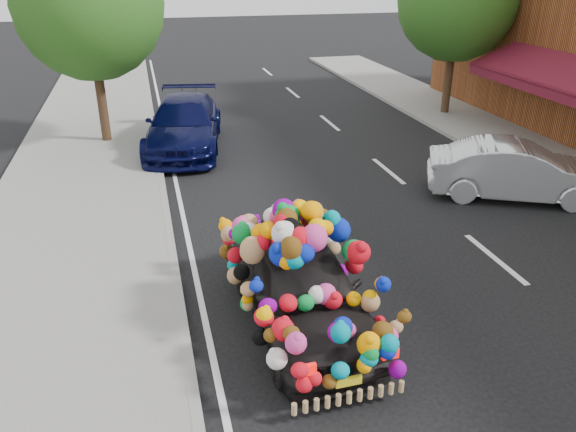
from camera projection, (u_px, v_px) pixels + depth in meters
name	position (u px, v px, depth m)	size (l,w,h in m)	color
ground	(314.00, 283.00, 9.88)	(100.00, 100.00, 0.00)	black
sidewalk	(55.00, 316.00, 8.88)	(4.00, 60.00, 0.12)	gray
kerb	(179.00, 299.00, 9.32)	(0.15, 60.00, 0.13)	gray
lane_markings	(495.00, 258.00, 10.70)	(6.00, 50.00, 0.01)	silver
tree_near_sidewalk	(88.00, 5.00, 15.69)	(4.20, 4.20, 6.13)	#332114
tree_far_b	(457.00, 1.00, 18.86)	(4.00, 4.00, 5.90)	#332114
plush_art_car	(301.00, 266.00, 8.41)	(2.07, 4.19, 1.99)	black
navy_sedan	(184.00, 124.00, 16.61)	(2.06, 5.07, 1.47)	#060932
silver_hatchback	(517.00, 171.00, 13.15)	(1.42, 4.07, 1.34)	silver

